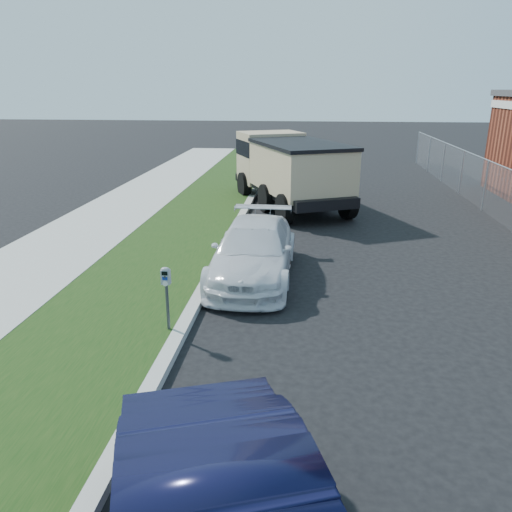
# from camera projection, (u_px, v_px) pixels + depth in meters

# --- Properties ---
(ground) EXTENTS (120.00, 120.00, 0.00)m
(ground) POSITION_uv_depth(u_px,v_px,m) (324.00, 325.00, 9.43)
(ground) COLOR black
(ground) RESTS_ON ground
(streetside) EXTENTS (6.12, 50.00, 0.15)m
(streetside) POSITION_uv_depth(u_px,v_px,m) (86.00, 274.00, 11.84)
(streetside) COLOR #9A9A91
(streetside) RESTS_ON ground
(parking_meter) EXTENTS (0.17, 0.12, 1.20)m
(parking_meter) POSITION_uv_depth(u_px,v_px,m) (166.00, 285.00, 8.74)
(parking_meter) COLOR #3F4247
(parking_meter) RESTS_ON ground
(white_wagon) EXTENTS (1.88, 4.50, 1.30)m
(white_wagon) POSITION_uv_depth(u_px,v_px,m) (254.00, 251.00, 11.64)
(white_wagon) COLOR silver
(white_wagon) RESTS_ON ground
(dump_truck) EXTENTS (4.82, 6.92, 2.56)m
(dump_truck) POSITION_uv_depth(u_px,v_px,m) (288.00, 167.00, 18.67)
(dump_truck) COLOR black
(dump_truck) RESTS_ON ground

